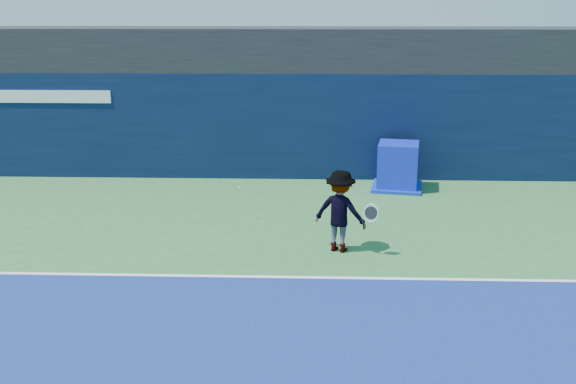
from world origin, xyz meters
name	(u,v)px	position (x,y,z in m)	size (l,w,h in m)	color
ground	(246,365)	(0.00, 0.00, 0.00)	(80.00, 80.00, 0.00)	#316D36
baseline	(262,277)	(0.00, 3.00, 0.01)	(24.00, 0.10, 0.01)	white
stadium_band	(282,48)	(0.00, 11.50, 3.60)	(36.00, 3.00, 1.20)	black
back_wall_assembly	(280,125)	(0.00, 10.50, 1.50)	(36.00, 1.03, 3.00)	#091432
equipment_cart	(398,168)	(3.25, 9.13, 0.58)	(1.53, 1.53, 1.27)	#0D1AB7
tennis_player	(340,211)	(1.48, 4.42, 0.84)	(1.36, 0.99, 1.67)	silver
tennis_ball	(240,188)	(-0.75, 6.29, 0.78)	(0.07, 0.07, 0.07)	#CACF17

